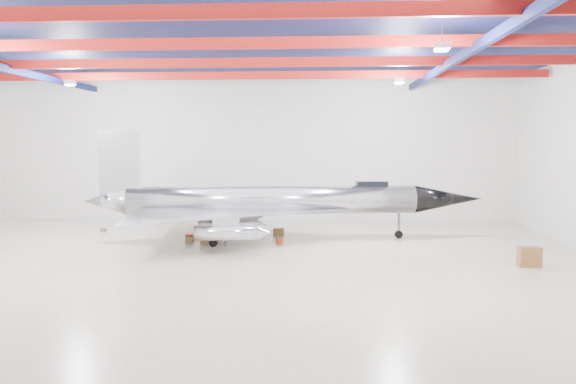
{
  "coord_description": "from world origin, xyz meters",
  "views": [
    {
      "loc": [
        5.52,
        -27.96,
        6.09
      ],
      "look_at": [
        3.66,
        2.0,
        3.39
      ],
      "focal_mm": 35.0,
      "sensor_mm": 36.0,
      "label": 1
    }
  ],
  "objects": [
    {
      "name": "floor",
      "position": [
        0.0,
        0.0,
        0.0
      ],
      "size": [
        40.0,
        40.0,
        0.0
      ],
      "primitive_type": "plane",
      "color": "#BCAE95",
      "rests_on": "ground"
    },
    {
      "name": "wall_back",
      "position": [
        0.0,
        15.0,
        5.5
      ],
      "size": [
        40.0,
        0.0,
        40.0
      ],
      "primitive_type": "plane",
      "rotation": [
        1.57,
        0.0,
        0.0
      ],
      "color": "silver",
      "rests_on": "floor"
    },
    {
      "name": "ceiling",
      "position": [
        0.0,
        0.0,
        11.0
      ],
      "size": [
        40.0,
        40.0,
        0.0
      ],
      "primitive_type": "plane",
      "rotation": [
        3.14,
        0.0,
        0.0
      ],
      "color": "#0A0F38",
      "rests_on": "wall_back"
    },
    {
      "name": "ceiling_structure",
      "position": [
        0.0,
        0.0,
        10.32
      ],
      "size": [
        39.5,
        29.5,
        1.08
      ],
      "color": "maroon",
      "rests_on": "ceiling"
    },
    {
      "name": "jet_aircraft",
      "position": [
        2.38,
        6.46,
        2.22
      ],
      "size": [
        24.82,
        15.81,
        6.77
      ],
      "rotation": [
        0.0,
        0.0,
        0.12
      ],
      "color": "silver",
      "rests_on": "floor"
    },
    {
      "name": "desk",
      "position": [
        15.61,
        -0.35,
        0.49
      ],
      "size": [
        1.1,
        0.59,
        0.98
      ],
      "primitive_type": "cube",
      "rotation": [
        0.0,
        0.0,
        0.05
      ],
      "color": "brown",
      "rests_on": "floor"
    },
    {
      "name": "crate_ply",
      "position": [
        -2.58,
        5.39,
        0.16
      ],
      "size": [
        0.46,
        0.36,
        0.32
      ],
      "primitive_type": "cube",
      "rotation": [
        0.0,
        0.0,
        0.0
      ],
      "color": "olive",
      "rests_on": "floor"
    },
    {
      "name": "toolbox_red",
      "position": [
        -2.74,
        6.18,
        0.17
      ],
      "size": [
        0.52,
        0.44,
        0.34
      ],
      "primitive_type": "cube",
      "rotation": [
        0.0,
        0.0,
        -0.1
      ],
      "color": "#A83010",
      "rests_on": "floor"
    },
    {
      "name": "engine_drum",
      "position": [
        -0.01,
        4.22,
        0.2
      ],
      "size": [
        0.45,
        0.45,
        0.4
      ],
      "primitive_type": "cylinder",
      "rotation": [
        0.0,
        0.0,
        -0.01
      ],
      "color": "#59595B",
      "rests_on": "floor"
    },
    {
      "name": "parts_bin",
      "position": [
        2.67,
        8.08,
        0.22
      ],
      "size": [
        0.71,
        0.61,
        0.45
      ],
      "primitive_type": "cube",
      "rotation": [
        0.0,
        0.0,
        -0.16
      ],
      "color": "olive",
      "rests_on": "floor"
    },
    {
      "name": "crate_small",
      "position": [
        -9.31,
        8.8,
        0.12
      ],
      "size": [
        0.37,
        0.31,
        0.24
      ],
      "primitive_type": "cube",
      "rotation": [
        0.0,
        0.0,
        -0.11
      ],
      "color": "#59595B",
      "rests_on": "floor"
    },
    {
      "name": "tool_chest",
      "position": [
        2.97,
        4.89,
        0.19
      ],
      "size": [
        0.42,
        0.42,
        0.38
      ],
      "primitive_type": "cylinder",
      "rotation": [
        0.0,
        0.0,
        0.01
      ],
      "color": "#A83010",
      "rests_on": "floor"
    },
    {
      "name": "oil_barrel",
      "position": [
        -1.42,
        4.65,
        0.19
      ],
      "size": [
        0.59,
        0.49,
        0.39
      ],
      "primitive_type": "cube",
      "rotation": [
        0.0,
        0.0,
        -0.09
      ],
      "color": "olive",
      "rests_on": "floor"
    },
    {
      "name": "spares_box",
      "position": [
        0.89,
        10.05,
        0.16
      ],
      "size": [
        0.46,
        0.46,
        0.32
      ],
      "primitive_type": "cylinder",
      "rotation": [
        0.0,
        0.0,
        -0.38
      ],
      "color": "#59595B",
      "rests_on": "floor"
    }
  ]
}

